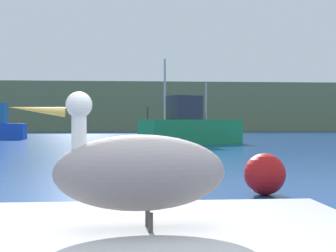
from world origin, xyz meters
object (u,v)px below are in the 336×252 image
pelican (138,171)px  mooring_buoy (265,174)px  fishing_boat_green (190,128)px  fishing_boat_teal (191,127)px

pelican → mooring_buoy: pelican is taller
pelican → mooring_buoy: size_ratio=1.70×
fishing_boat_green → fishing_boat_teal: bearing=-125.5°
fishing_boat_teal → fishing_boat_green: bearing=-94.5°
pelican → fishing_boat_green: 25.45m
fishing_boat_teal → fishing_boat_green: fishing_boat_green is taller
fishing_boat_green → mooring_buoy: 19.35m
mooring_buoy → pelican: bearing=-112.9°
fishing_boat_green → mooring_buoy: bearing=58.8°
pelican → fishing_boat_teal: fishing_boat_teal is taller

